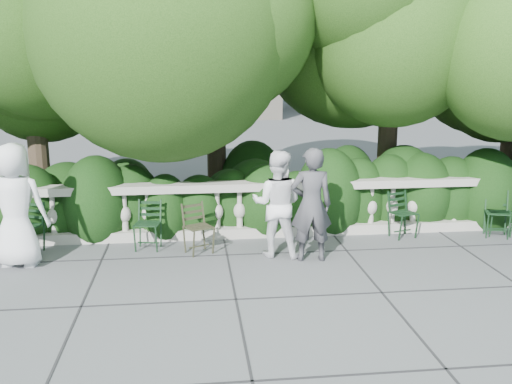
{
  "coord_description": "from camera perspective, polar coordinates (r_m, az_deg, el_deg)",
  "views": [
    {
      "loc": [
        -1.04,
        -8.03,
        3.06
      ],
      "look_at": [
        0.0,
        1.0,
        1.0
      ],
      "focal_mm": 40.0,
      "sensor_mm": 36.0,
      "label": 1
    }
  ],
  "objects": [
    {
      "name": "person_casual_man",
      "position": [
        9.12,
        2.13,
        -1.18
      ],
      "size": [
        0.99,
        0.87,
        1.72
      ],
      "primitive_type": "imported",
      "rotation": [
        0.0,
        0.0,
        2.84
      ],
      "color": "white",
      "rests_on": "ground"
    },
    {
      "name": "chair_c",
      "position": [
        9.67,
        -10.9,
        -5.92
      ],
      "size": [
        0.52,
        0.55,
        0.84
      ],
      "primitive_type": null,
      "rotation": [
        0.0,
        0.0,
        -0.18
      ],
      "color": "black",
      "rests_on": "ground"
    },
    {
      "name": "person_businessman",
      "position": [
        9.36,
        -22.9,
        -1.25
      ],
      "size": [
        1.02,
        0.75,
        1.91
      ],
      "primitive_type": "imported",
      "rotation": [
        0.0,
        0.0,
        2.99
      ],
      "color": "white",
      "rests_on": "ground"
    },
    {
      "name": "tree_canopy",
      "position": [
        11.39,
        2.27,
        17.31
      ],
      "size": [
        15.04,
        6.52,
        6.78
      ],
      "color": "#3F3023",
      "rests_on": "ground"
    },
    {
      "name": "chair_f",
      "position": [
        11.04,
        22.93,
        -4.35
      ],
      "size": [
        0.57,
        0.6,
        0.84
      ],
      "primitive_type": null,
      "rotation": [
        0.0,
        0.0,
        -0.34
      ],
      "color": "black",
      "rests_on": "ground"
    },
    {
      "name": "chair_a",
      "position": [
        10.29,
        -23.48,
        -5.62
      ],
      "size": [
        0.53,
        0.56,
        0.84
      ],
      "primitive_type": null,
      "rotation": [
        0.0,
        0.0,
        -0.21
      ],
      "color": "black",
      "rests_on": "ground"
    },
    {
      "name": "balustrade",
      "position": [
        10.21,
        -0.51,
        -1.82
      ],
      "size": [
        12.0,
        0.44,
        1.0
      ],
      "color": "#9E998E",
      "rests_on": "ground"
    },
    {
      "name": "ground",
      "position": [
        8.65,
        0.77,
        -7.94
      ],
      "size": [
        90.0,
        90.0,
        0.0
      ],
      "primitive_type": "plane",
      "color": "#4B4D52",
      "rests_on": "ground"
    },
    {
      "name": "chair_d",
      "position": [
        10.51,
        14.87,
        -4.6
      ],
      "size": [
        0.56,
        0.59,
        0.84
      ],
      "primitive_type": null,
      "rotation": [
        0.0,
        0.0,
        0.3
      ],
      "color": "black",
      "rests_on": "ground"
    },
    {
      "name": "chair_weathered",
      "position": [
        9.37,
        -5.3,
        -6.34
      ],
      "size": [
        0.61,
        0.63,
        0.84
      ],
      "primitive_type": null,
      "rotation": [
        0.0,
        0.0,
        0.46
      ],
      "color": "black",
      "rests_on": "ground"
    },
    {
      "name": "shrub_hedge",
      "position": [
        11.49,
        -1.14,
        -2.67
      ],
      "size": [
        15.0,
        2.6,
        1.7
      ],
      "primitive_type": null,
      "color": "black",
      "rests_on": "ground"
    },
    {
      "name": "chair_e",
      "position": [
        11.17,
        23.18,
        -4.18
      ],
      "size": [
        0.53,
        0.56,
        0.84
      ],
      "primitive_type": null,
      "rotation": [
        0.0,
        0.0,
        -0.21
      ],
      "color": "black",
      "rests_on": "ground"
    },
    {
      "name": "chair_b",
      "position": [
        10.1,
        -22.2,
        -5.85
      ],
      "size": [
        0.59,
        0.61,
        0.84
      ],
      "primitive_type": null,
      "rotation": [
        0.0,
        0.0,
        -0.4
      ],
      "color": "black",
      "rests_on": "ground"
    },
    {
      "name": "person_woman_grey",
      "position": [
        8.93,
        5.55,
        -1.28
      ],
      "size": [
        0.67,
        0.46,
        1.8
      ],
      "primitive_type": "imported",
      "rotation": [
        0.0,
        0.0,
        3.1
      ],
      "color": "#3D3D42",
      "rests_on": "ground"
    }
  ]
}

